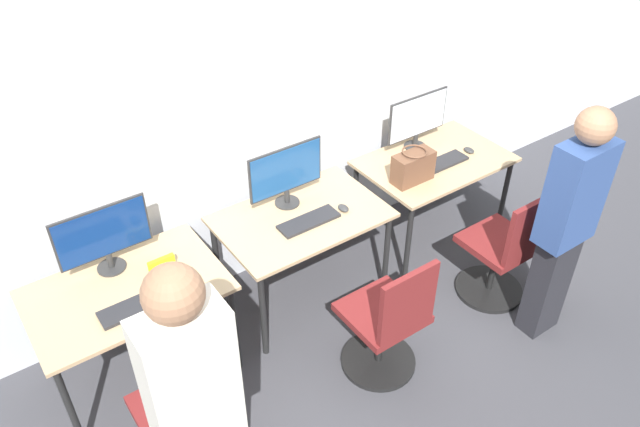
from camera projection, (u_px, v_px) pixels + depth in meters
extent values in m
plane|color=#3D3D42|center=(332.00, 324.00, 4.28)|extent=(20.00, 20.00, 0.00)
cube|color=silver|center=(257.00, 93.00, 3.99)|extent=(12.00, 0.05, 2.80)
cube|color=tan|center=(126.00, 290.00, 3.54)|extent=(1.10, 0.72, 0.02)
cylinder|color=black|center=(70.00, 409.00, 3.33)|extent=(0.04, 0.04, 0.69)
cylinder|color=black|center=(235.00, 329.00, 3.79)|extent=(0.04, 0.04, 0.69)
cylinder|color=black|center=(38.00, 337.00, 3.73)|extent=(0.04, 0.04, 0.69)
cylinder|color=black|center=(190.00, 273.00, 4.19)|extent=(0.04, 0.04, 0.69)
cylinder|color=#2D2D2D|center=(112.00, 267.00, 3.67)|extent=(0.17, 0.17, 0.01)
cylinder|color=#2D2D2D|center=(110.00, 260.00, 3.64)|extent=(0.04, 0.04, 0.10)
cube|color=#2D2D2D|center=(102.00, 232.00, 3.52)|extent=(0.54, 0.01, 0.33)
cube|color=navy|center=(103.00, 233.00, 3.52)|extent=(0.52, 0.01, 0.31)
cube|color=#262628|center=(137.00, 306.00, 3.42)|extent=(0.42, 0.14, 0.02)
ellipsoid|color=#333333|center=(181.00, 282.00, 3.56)|extent=(0.06, 0.09, 0.03)
cube|color=maroon|center=(181.00, 409.00, 3.20)|extent=(0.44, 0.44, 0.05)
cube|color=maroon|center=(192.00, 407.00, 2.93)|extent=(0.40, 0.04, 0.44)
cube|color=silver|center=(190.00, 379.00, 2.47)|extent=(0.36, 0.20, 0.71)
sphere|color=#9E7051|center=(173.00, 294.00, 2.19)|extent=(0.23, 0.23, 0.23)
cube|color=tan|center=(301.00, 217.00, 4.09)|extent=(1.10, 0.72, 0.02)
cylinder|color=black|center=(263.00, 315.00, 3.88)|extent=(0.04, 0.04, 0.69)
cylinder|color=black|center=(386.00, 255.00, 4.33)|extent=(0.04, 0.04, 0.69)
cylinder|color=black|center=(217.00, 261.00, 4.28)|extent=(0.04, 0.04, 0.69)
cylinder|color=black|center=(334.00, 211.00, 4.74)|extent=(0.04, 0.04, 0.69)
cylinder|color=#2D2D2D|center=(287.00, 202.00, 4.19)|extent=(0.17, 0.17, 0.01)
cylinder|color=#2D2D2D|center=(287.00, 196.00, 4.16)|extent=(0.04, 0.04, 0.10)
cube|color=#2D2D2D|center=(286.00, 170.00, 4.04)|extent=(0.54, 0.01, 0.33)
cube|color=navy|center=(286.00, 170.00, 4.03)|extent=(0.52, 0.01, 0.31)
cube|color=#262628|center=(309.00, 221.00, 4.02)|extent=(0.42, 0.14, 0.02)
ellipsoid|color=#333333|center=(343.00, 208.00, 4.13)|extent=(0.06, 0.09, 0.03)
cylinder|color=black|center=(378.00, 360.00, 4.01)|extent=(0.48, 0.48, 0.03)
cylinder|color=black|center=(380.00, 338.00, 3.88)|extent=(0.04, 0.04, 0.40)
cube|color=maroon|center=(382.00, 313.00, 3.74)|extent=(0.44, 0.44, 0.05)
cube|color=maroon|center=(408.00, 304.00, 3.47)|extent=(0.40, 0.04, 0.44)
cube|color=tan|center=(435.00, 161.00, 4.64)|extent=(1.10, 0.72, 0.02)
cylinder|color=black|center=(408.00, 244.00, 4.43)|extent=(0.04, 0.04, 0.69)
cylinder|color=black|center=(504.00, 197.00, 4.88)|extent=(0.04, 0.04, 0.69)
cylinder|color=black|center=(355.00, 202.00, 4.83)|extent=(0.04, 0.04, 0.69)
cylinder|color=black|center=(448.00, 163.00, 5.29)|extent=(0.04, 0.04, 0.69)
cylinder|color=#2D2D2D|center=(415.00, 146.00, 4.78)|extent=(0.17, 0.17, 0.01)
cylinder|color=#2D2D2D|center=(415.00, 140.00, 4.74)|extent=(0.04, 0.04, 0.10)
cube|color=#2D2D2D|center=(418.00, 116.00, 4.62)|extent=(0.54, 0.01, 0.33)
cube|color=silver|center=(418.00, 116.00, 4.62)|extent=(0.52, 0.01, 0.31)
cube|color=#262628|center=(442.00, 163.00, 4.58)|extent=(0.42, 0.14, 0.02)
ellipsoid|color=#333333|center=(469.00, 150.00, 4.71)|extent=(0.06, 0.09, 0.03)
cylinder|color=black|center=(488.00, 289.00, 4.53)|extent=(0.48, 0.48, 0.03)
cylinder|color=black|center=(493.00, 267.00, 4.41)|extent=(0.04, 0.04, 0.40)
cube|color=maroon|center=(499.00, 243.00, 4.27)|extent=(0.44, 0.44, 0.05)
cube|color=maroon|center=(529.00, 230.00, 3.99)|extent=(0.40, 0.04, 0.44)
cube|color=#232328|center=(548.00, 284.00, 4.04)|extent=(0.25, 0.16, 0.77)
cube|color=navy|center=(575.00, 193.00, 3.61)|extent=(0.36, 0.20, 0.67)
sphere|color=#9E7051|center=(596.00, 126.00, 3.34)|extent=(0.22, 0.22, 0.22)
cube|color=brown|center=(413.00, 167.00, 4.35)|extent=(0.30, 0.14, 0.22)
torus|color=brown|center=(415.00, 151.00, 4.27)|extent=(0.18, 0.18, 0.01)
cube|color=yellow|center=(162.00, 264.00, 3.65)|extent=(0.16, 0.03, 0.08)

